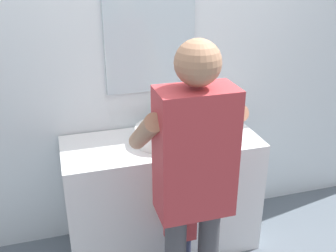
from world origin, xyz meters
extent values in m
cube|color=silver|center=(0.00, 0.62, 1.35)|extent=(4.40, 0.08, 2.70)
cube|color=silver|center=(0.00, 0.57, 1.45)|extent=(0.61, 0.02, 0.71)
cube|color=white|center=(0.00, 0.30, 0.42)|extent=(1.31, 0.54, 0.84)
cylinder|color=silver|center=(0.00, 0.28, 0.89)|extent=(0.36, 0.36, 0.11)
cylinder|color=beige|center=(0.00, 0.28, 0.90)|extent=(0.29, 0.29, 0.09)
cylinder|color=#B7BABF|center=(0.00, 0.51, 0.93)|extent=(0.03, 0.03, 0.18)
cylinder|color=#B7BABF|center=(0.00, 0.45, 1.01)|extent=(0.02, 0.12, 0.02)
cylinder|color=#B7BABF|center=(-0.07, 0.51, 0.86)|extent=(0.04, 0.04, 0.05)
cylinder|color=#B7BABF|center=(0.07, 0.51, 0.86)|extent=(0.04, 0.04, 0.05)
cylinder|color=#4C8EB2|center=(0.39, 0.30, 0.88)|extent=(0.07, 0.07, 0.09)
cylinder|color=orange|center=(0.41, 0.30, 0.94)|extent=(0.02, 0.04, 0.17)
cube|color=white|center=(0.41, 0.30, 1.03)|extent=(0.01, 0.02, 0.02)
cylinder|color=yellow|center=(0.40, 0.31, 0.94)|extent=(0.04, 0.02, 0.17)
cube|color=white|center=(0.40, 0.31, 1.03)|extent=(0.01, 0.02, 0.02)
cube|color=#B7383D|center=(0.00, -0.11, 0.53)|extent=(0.18, 0.10, 0.32)
sphere|color=#A87A5B|center=(0.00, -0.11, 0.75)|extent=(0.10, 0.10, 0.10)
cylinder|color=#A87A5B|center=(-0.10, -0.03, 0.55)|extent=(0.04, 0.22, 0.17)
cylinder|color=#A87A5B|center=(0.10, -0.03, 0.55)|extent=(0.04, 0.22, 0.17)
cube|color=#B7383D|center=(-0.02, -0.38, 1.09)|extent=(0.38, 0.22, 0.66)
sphere|color=#A87A5B|center=(-0.02, -0.38, 1.54)|extent=(0.22, 0.22, 0.22)
cylinder|color=#A87A5B|center=(-0.23, -0.20, 1.15)|extent=(0.09, 0.46, 0.36)
cylinder|color=#A87A5B|center=(0.19, -0.20, 1.15)|extent=(0.09, 0.46, 0.36)
cylinder|color=#E5387F|center=(0.19, -0.03, 0.98)|extent=(0.01, 0.14, 0.03)
cube|color=white|center=(0.19, 0.04, 0.99)|extent=(0.01, 0.02, 0.02)
camera|label=1|loc=(-0.63, -1.98, 2.00)|focal=42.65mm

